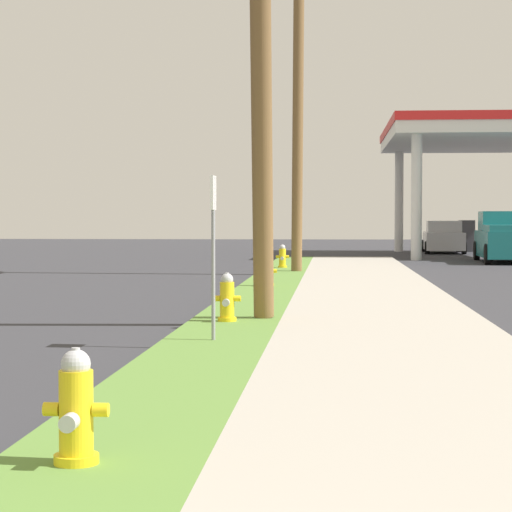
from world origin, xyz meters
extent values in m
cylinder|color=yellow|center=(0.58, 4.82, 0.15)|extent=(0.29, 0.29, 0.06)
cylinder|color=yellow|center=(0.58, 4.82, 0.42)|extent=(0.22, 0.22, 0.60)
sphere|color=#B2B2B7|center=(0.58, 4.82, 0.76)|extent=(0.19, 0.19, 0.19)
cylinder|color=#B2B2B7|center=(0.58, 4.82, 0.84)|extent=(0.06, 0.06, 0.05)
cylinder|color=yellow|center=(0.42, 4.82, 0.47)|extent=(0.10, 0.09, 0.09)
cylinder|color=yellow|center=(0.74, 4.82, 0.47)|extent=(0.10, 0.09, 0.09)
cylinder|color=#B2B2B7|center=(0.58, 4.65, 0.42)|extent=(0.11, 0.12, 0.11)
cylinder|color=yellow|center=(0.60, 13.79, 0.15)|extent=(0.29, 0.29, 0.06)
cylinder|color=yellow|center=(0.60, 13.79, 0.42)|extent=(0.22, 0.22, 0.60)
sphere|color=#B2B2B7|center=(0.60, 13.79, 0.76)|extent=(0.19, 0.19, 0.19)
cylinder|color=#B2B2B7|center=(0.60, 13.79, 0.84)|extent=(0.06, 0.06, 0.05)
cylinder|color=yellow|center=(0.44, 13.79, 0.47)|extent=(0.10, 0.09, 0.09)
cylinder|color=yellow|center=(0.76, 13.79, 0.47)|extent=(0.10, 0.09, 0.09)
cylinder|color=#B2B2B7|center=(0.60, 13.62, 0.42)|extent=(0.11, 0.12, 0.11)
cylinder|color=yellow|center=(0.70, 21.91, 0.15)|extent=(0.29, 0.29, 0.06)
cylinder|color=yellow|center=(0.70, 21.91, 0.42)|extent=(0.22, 0.22, 0.60)
sphere|color=#B2B2B7|center=(0.70, 21.91, 0.76)|extent=(0.19, 0.19, 0.19)
cylinder|color=#B2B2B7|center=(0.70, 21.91, 0.84)|extent=(0.06, 0.06, 0.05)
cylinder|color=yellow|center=(0.54, 21.91, 0.47)|extent=(0.10, 0.09, 0.09)
cylinder|color=yellow|center=(0.86, 21.91, 0.47)|extent=(0.10, 0.09, 0.09)
cylinder|color=#B2B2B7|center=(0.70, 21.74, 0.42)|extent=(0.11, 0.12, 0.11)
cylinder|color=yellow|center=(0.60, 30.68, 0.15)|extent=(0.29, 0.29, 0.06)
cylinder|color=yellow|center=(0.60, 30.68, 0.42)|extent=(0.22, 0.22, 0.60)
sphere|color=#B2B2B7|center=(0.60, 30.68, 0.76)|extent=(0.19, 0.19, 0.19)
cylinder|color=#B2B2B7|center=(0.60, 30.68, 0.84)|extent=(0.06, 0.06, 0.05)
cylinder|color=yellow|center=(0.44, 30.68, 0.47)|extent=(0.10, 0.09, 0.09)
cylinder|color=yellow|center=(0.76, 30.68, 0.47)|extent=(0.10, 0.09, 0.09)
cylinder|color=#B2B2B7|center=(0.60, 30.51, 0.42)|extent=(0.11, 0.12, 0.11)
cylinder|color=brown|center=(1.12, 13.76, 4.12)|extent=(0.33, 1.56, 8.01)
cylinder|color=brown|center=(1.16, 28.49, 5.12)|extent=(0.49, 0.64, 10.01)
cylinder|color=gray|center=(0.67, 11.41, 1.17)|extent=(0.05, 0.05, 2.10)
cube|color=white|center=(0.67, 11.41, 2.02)|extent=(0.04, 0.36, 0.44)
cylinder|color=silver|center=(5.56, 39.56, 2.54)|extent=(0.44, 0.44, 5.07)
cylinder|color=silver|center=(5.56, 50.40, 2.54)|extent=(0.44, 0.44, 5.07)
cube|color=white|center=(8.99, 44.98, 5.32)|extent=(8.65, 12.64, 0.50)
cube|color=red|center=(8.99, 44.98, 5.75)|extent=(8.75, 12.74, 0.36)
cube|color=#47474C|center=(8.99, 39.56, 0.80)|extent=(0.70, 1.10, 1.60)
cube|color=#47474C|center=(8.99, 50.40, 0.80)|extent=(0.70, 1.10, 1.60)
cube|color=#BCBCC1|center=(7.61, 48.48, 0.59)|extent=(2.03, 4.58, 0.85)
cube|color=#BCBCC1|center=(7.60, 48.25, 1.29)|extent=(1.70, 2.10, 0.56)
cylinder|color=black|center=(6.83, 50.22, 0.30)|extent=(0.25, 0.61, 0.60)
cylinder|color=black|center=(8.55, 50.14, 0.30)|extent=(0.25, 0.61, 0.60)
cylinder|color=black|center=(6.67, 46.82, 0.30)|extent=(0.25, 0.61, 0.60)
cylinder|color=black|center=(8.39, 46.74, 0.30)|extent=(0.25, 0.61, 0.60)
cube|color=#197075|center=(8.88, 37.82, 0.71)|extent=(2.25, 5.49, 1.00)
cube|color=#197075|center=(8.93, 38.80, 1.59)|extent=(1.94, 2.14, 0.76)
cube|color=#197075|center=(8.82, 36.64, 1.33)|extent=(2.02, 3.00, 0.24)
cylinder|color=black|center=(8.03, 40.02, 0.38)|extent=(0.26, 0.77, 0.76)
cylinder|color=black|center=(7.83, 35.72, 0.38)|extent=(0.26, 0.77, 0.76)
camera|label=1|loc=(2.21, -1.47, 1.69)|focal=70.74mm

